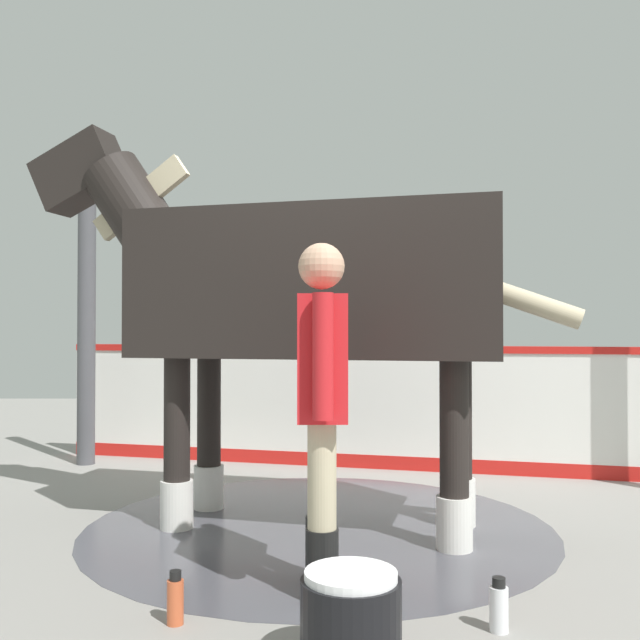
% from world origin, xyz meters
% --- Properties ---
extents(ground_plane, '(16.00, 16.00, 0.02)m').
position_xyz_m(ground_plane, '(0.00, 0.00, -0.01)').
color(ground_plane, gray).
extents(wet_patch, '(2.86, 2.86, 0.00)m').
position_xyz_m(wet_patch, '(-0.38, -0.11, 0.00)').
color(wet_patch, '#4C4C54').
rests_on(wet_patch, ground).
extents(barrier_wall, '(5.72, 1.48, 1.08)m').
position_xyz_m(barrier_wall, '(0.07, 1.74, 0.50)').
color(barrier_wall, white).
rests_on(barrier_wall, ground).
extents(roof_post_near, '(0.16, 0.16, 2.65)m').
position_xyz_m(roof_post_near, '(-2.52, 1.90, 1.33)').
color(roof_post_near, '#4C4C51').
rests_on(roof_post_near, ground).
extents(horse, '(3.49, 1.38, 2.56)m').
position_xyz_m(horse, '(-0.50, -0.08, 1.46)').
color(horse, black).
rests_on(horse, ground).
extents(handler, '(0.23, 0.66, 1.62)m').
position_xyz_m(handler, '(-0.36, -1.17, 0.92)').
color(handler, black).
rests_on(handler, ground).
extents(wash_bucket, '(0.36, 0.36, 0.35)m').
position_xyz_m(wash_bucket, '(-0.25, -1.90, 0.17)').
color(wash_bucket, black).
rests_on(wash_bucket, ground).
extents(bottle_shampoo, '(0.08, 0.08, 0.22)m').
position_xyz_m(bottle_shampoo, '(0.36, -1.59, 0.10)').
color(bottle_shampoo, white).
rests_on(bottle_shampoo, ground).
extents(bottle_spray, '(0.07, 0.07, 0.22)m').
position_xyz_m(bottle_spray, '(-0.96, -1.53, 0.10)').
color(bottle_spray, '#CC5933').
rests_on(bottle_spray, ground).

